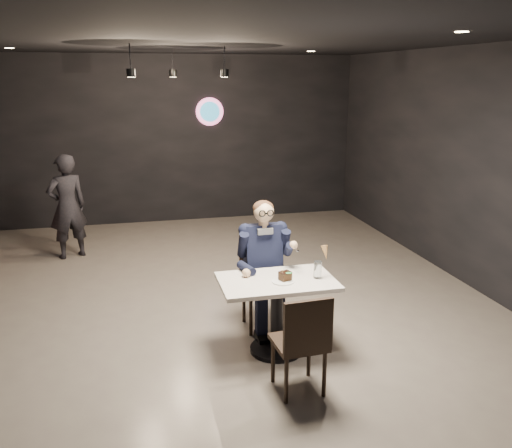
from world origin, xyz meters
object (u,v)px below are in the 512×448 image
object	(u,v)px
seated_man	(263,264)
main_table	(277,316)
chair_far	(263,287)
chair_near	(299,340)
sundae_glass	(318,270)
passerby	(67,207)

from	to	relation	value
seated_man	main_table	bearing A→B (deg)	-90.00
chair_far	chair_near	size ratio (longest dim) A/B	1.00
sundae_glass	passerby	bearing A→B (deg)	126.31
chair_near	passerby	distance (m)	4.75
chair_far	seated_man	world-z (taller)	seated_man
chair_far	seated_man	distance (m)	0.26
chair_near	passerby	size ratio (longest dim) A/B	0.59
seated_man	passerby	size ratio (longest dim) A/B	0.93
chair_near	passerby	world-z (taller)	passerby
main_table	sundae_glass	distance (m)	0.60
chair_near	sundae_glass	world-z (taller)	chair_near
chair_near	sundae_glass	bearing A→B (deg)	55.33
passerby	sundae_glass	bearing A→B (deg)	103.43
main_table	chair_near	distance (m)	0.70
main_table	chair_far	xyz separation A→B (m)	(0.00, 0.55, 0.09)
chair_near	seated_man	bearing A→B (deg)	86.48
chair_far	passerby	xyz separation A→B (m)	(-2.22, 2.95, 0.31)
chair_near	passerby	xyz separation A→B (m)	(-2.22, 4.19, 0.31)
seated_man	passerby	world-z (taller)	passerby
chair_near	sundae_glass	xyz separation A→B (m)	(0.39, 0.65, 0.37)
sundae_glass	main_table	bearing A→B (deg)	173.37
chair_far	sundae_glass	xyz separation A→B (m)	(0.39, -0.60, 0.37)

